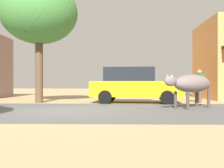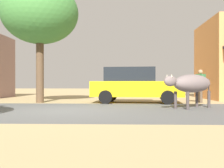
{
  "view_description": "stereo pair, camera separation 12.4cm",
  "coord_description": "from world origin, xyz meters",
  "px_view_note": "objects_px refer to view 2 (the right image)",
  "views": [
    {
      "loc": [
        1.77,
        -9.13,
        0.9
      ],
      "look_at": [
        1.5,
        1.26,
        0.88
      ],
      "focal_mm": 44.14,
      "sensor_mm": 36.0,
      "label": 1
    },
    {
      "loc": [
        1.9,
        -9.13,
        0.9
      ],
      "look_at": [
        1.5,
        1.26,
        0.88
      ],
      "focal_mm": 44.14,
      "sensor_mm": 36.0,
      "label": 2
    }
  ],
  "objects_px": {
    "parked_hatchback_car": "(135,85)",
    "pedestrian_by_shop": "(200,83)",
    "cow_far_dark": "(191,84)",
    "roadside_tree": "(40,14)"
  },
  "relations": [
    {
      "from": "pedestrian_by_shop",
      "to": "roadside_tree",
      "type": "bearing_deg",
      "value": -178.77
    },
    {
      "from": "parked_hatchback_car",
      "to": "pedestrian_by_shop",
      "type": "xyz_separation_m",
      "value": [
        3.04,
        0.1,
        0.06
      ]
    },
    {
      "from": "cow_far_dark",
      "to": "pedestrian_by_shop",
      "type": "xyz_separation_m",
      "value": [
        1.12,
        2.84,
        0.01
      ]
    },
    {
      "from": "parked_hatchback_car",
      "to": "pedestrian_by_shop",
      "type": "relative_size",
      "value": 2.78
    },
    {
      "from": "parked_hatchback_car",
      "to": "cow_far_dark",
      "type": "distance_m",
      "value": 3.35
    },
    {
      "from": "roadside_tree",
      "to": "cow_far_dark",
      "type": "xyz_separation_m",
      "value": [
        6.38,
        -2.68,
        -3.29
      ]
    },
    {
      "from": "roadside_tree",
      "to": "pedestrian_by_shop",
      "type": "distance_m",
      "value": 8.18
    },
    {
      "from": "cow_far_dark",
      "to": "pedestrian_by_shop",
      "type": "distance_m",
      "value": 3.05
    },
    {
      "from": "roadside_tree",
      "to": "pedestrian_by_shop",
      "type": "xyz_separation_m",
      "value": [
        7.5,
        0.16,
        -3.27
      ]
    },
    {
      "from": "parked_hatchback_car",
      "to": "cow_far_dark",
      "type": "bearing_deg",
      "value": -55.01
    }
  ]
}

